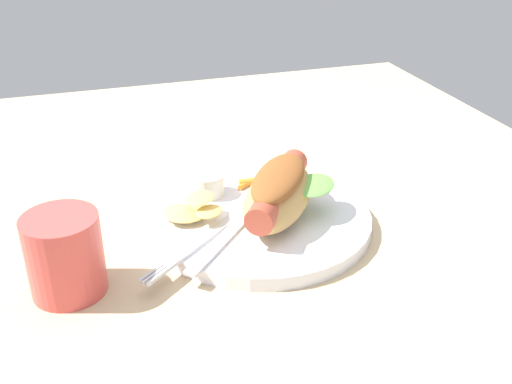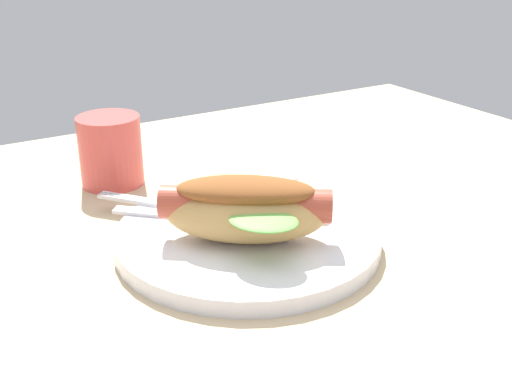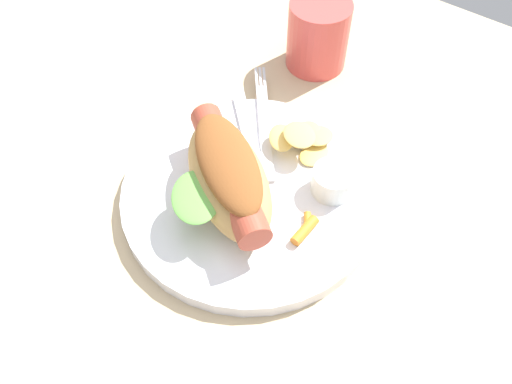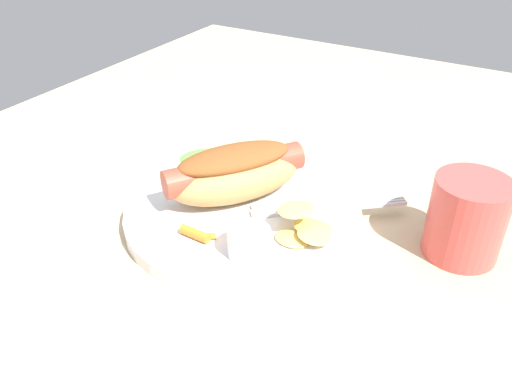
{
  "view_description": "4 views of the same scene",
  "coord_description": "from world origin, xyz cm",
  "px_view_note": "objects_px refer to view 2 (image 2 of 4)",
  "views": [
    {
      "loc": [
        52.91,
        -20.99,
        35.93
      ],
      "look_at": [
        -3.53,
        -2.97,
        4.59
      ],
      "focal_mm": 42.36,
      "sensor_mm": 36.0,
      "label": 1
    },
    {
      "loc": [
        22.96,
        43.89,
        28.23
      ],
      "look_at": [
        -3.57,
        -0.47,
        6.13
      ],
      "focal_mm": 44.09,
      "sensor_mm": 36.0,
      "label": 2
    },
    {
      "loc": [
        -22.43,
        22.2,
        42.62
      ],
      "look_at": [
        -5.48,
        -1.0,
        3.94
      ],
      "focal_mm": 36.99,
      "sensor_mm": 36.0,
      "label": 3
    },
    {
      "loc": [
        -43.16,
        -26.98,
        32.96
      ],
      "look_at": [
        -4.23,
        -4.25,
        4.28
      ],
      "focal_mm": 36.83,
      "sensor_mm": 36.0,
      "label": 4
    }
  ],
  "objects_px": {
    "carrot_garnish": "(313,212)",
    "drinking_cup": "(111,151)",
    "chips_pile": "(220,188)",
    "sauce_ramekin": "(278,186)",
    "knife": "(178,215)",
    "hot_dog": "(246,208)",
    "fork": "(174,206)",
    "plate": "(248,236)"
  },
  "relations": [
    {
      "from": "hot_dog",
      "to": "plate",
      "type": "bearing_deg",
      "value": -89.05
    },
    {
      "from": "sauce_ramekin",
      "to": "plate",
      "type": "bearing_deg",
      "value": 35.73
    },
    {
      "from": "chips_pile",
      "to": "carrot_garnish",
      "type": "relative_size",
      "value": 1.94
    },
    {
      "from": "fork",
      "to": "knife",
      "type": "bearing_deg",
      "value": 124.99
    },
    {
      "from": "sauce_ramekin",
      "to": "carrot_garnish",
      "type": "relative_size",
      "value": 1.12
    },
    {
      "from": "chips_pile",
      "to": "carrot_garnish",
      "type": "xyz_separation_m",
      "value": [
        -0.06,
        0.09,
        -0.01
      ]
    },
    {
      "from": "hot_dog",
      "to": "carrot_garnish",
      "type": "xyz_separation_m",
      "value": [
        -0.08,
        -0.01,
        -0.03
      ]
    },
    {
      "from": "fork",
      "to": "chips_pile",
      "type": "distance_m",
      "value": 0.05
    },
    {
      "from": "knife",
      "to": "drinking_cup",
      "type": "relative_size",
      "value": 1.63
    },
    {
      "from": "sauce_ramekin",
      "to": "chips_pile",
      "type": "bearing_deg",
      "value": -29.64
    },
    {
      "from": "carrot_garnish",
      "to": "drinking_cup",
      "type": "bearing_deg",
      "value": -59.98
    },
    {
      "from": "hot_dog",
      "to": "knife",
      "type": "distance_m",
      "value": 0.09
    },
    {
      "from": "drinking_cup",
      "to": "sauce_ramekin",
      "type": "bearing_deg",
      "value": 126.37
    },
    {
      "from": "chips_pile",
      "to": "sauce_ramekin",
      "type": "bearing_deg",
      "value": 150.36
    },
    {
      "from": "knife",
      "to": "carrot_garnish",
      "type": "bearing_deg",
      "value": -167.53
    },
    {
      "from": "knife",
      "to": "chips_pile",
      "type": "height_order",
      "value": "chips_pile"
    },
    {
      "from": "fork",
      "to": "carrot_garnish",
      "type": "xyz_separation_m",
      "value": [
        -0.11,
        0.09,
        0.0
      ]
    },
    {
      "from": "knife",
      "to": "sauce_ramekin",
      "type": "bearing_deg",
      "value": -143.48
    },
    {
      "from": "carrot_garnish",
      "to": "drinking_cup",
      "type": "distance_m",
      "value": 0.26
    },
    {
      "from": "plate",
      "to": "fork",
      "type": "height_order",
      "value": "fork"
    },
    {
      "from": "knife",
      "to": "hot_dog",
      "type": "bearing_deg",
      "value": 156.9
    },
    {
      "from": "knife",
      "to": "drinking_cup",
      "type": "height_order",
      "value": "drinking_cup"
    },
    {
      "from": "fork",
      "to": "carrot_garnish",
      "type": "bearing_deg",
      "value": -167.98
    },
    {
      "from": "plate",
      "to": "sauce_ramekin",
      "type": "relative_size",
      "value": 6.18
    },
    {
      "from": "plate",
      "to": "carrot_garnish",
      "type": "relative_size",
      "value": 6.91
    },
    {
      "from": "knife",
      "to": "chips_pile",
      "type": "relative_size",
      "value": 1.87
    },
    {
      "from": "hot_dog",
      "to": "knife",
      "type": "bearing_deg",
      "value": -31.0
    },
    {
      "from": "plate",
      "to": "hot_dog",
      "type": "xyz_separation_m",
      "value": [
        0.01,
        0.02,
        0.04
      ]
    },
    {
      "from": "sauce_ramekin",
      "to": "fork",
      "type": "height_order",
      "value": "sauce_ramekin"
    },
    {
      "from": "plate",
      "to": "drinking_cup",
      "type": "relative_size",
      "value": 3.1
    },
    {
      "from": "hot_dog",
      "to": "drinking_cup",
      "type": "xyz_separation_m",
      "value": [
        0.05,
        -0.23,
        -0.01
      ]
    },
    {
      "from": "fork",
      "to": "plate",
      "type": "bearing_deg",
      "value": 167.7
    },
    {
      "from": "sauce_ramekin",
      "to": "fork",
      "type": "bearing_deg",
      "value": -17.56
    },
    {
      "from": "knife",
      "to": "drinking_cup",
      "type": "xyz_separation_m",
      "value": [
        0.01,
        -0.16,
        0.02
      ]
    },
    {
      "from": "hot_dog",
      "to": "sauce_ramekin",
      "type": "distance_m",
      "value": 0.1
    },
    {
      "from": "chips_pile",
      "to": "hot_dog",
      "type": "bearing_deg",
      "value": 75.94
    },
    {
      "from": "fork",
      "to": "carrot_garnish",
      "type": "height_order",
      "value": "carrot_garnish"
    },
    {
      "from": "sauce_ramekin",
      "to": "knife",
      "type": "relative_size",
      "value": 0.31
    },
    {
      "from": "knife",
      "to": "carrot_garnish",
      "type": "relative_size",
      "value": 3.64
    },
    {
      "from": "chips_pile",
      "to": "drinking_cup",
      "type": "relative_size",
      "value": 0.87
    },
    {
      "from": "hot_dog",
      "to": "fork",
      "type": "xyz_separation_m",
      "value": [
        0.03,
        -0.1,
        -0.03
      ]
    },
    {
      "from": "hot_dog",
      "to": "sauce_ramekin",
      "type": "bearing_deg",
      "value": -105.19
    }
  ]
}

